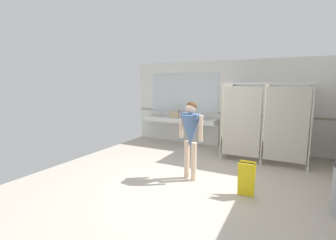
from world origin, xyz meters
name	(u,v)px	position (x,y,z in m)	size (l,w,h in m)	color
ground_plane	(189,183)	(0.00, 0.00, -0.05)	(6.41, 6.80, 0.10)	#B2A899
wall_back	(228,104)	(0.00, 3.16, 1.34)	(6.41, 0.12, 2.68)	silver
wall_back_tile_band	(227,114)	(0.00, 3.10, 1.05)	(6.41, 0.01, 0.06)	#9E937F
vanity_counter	(181,124)	(-1.48, 2.87, 0.64)	(2.49, 0.60, 0.98)	silver
mirror_panel	(184,93)	(-1.48, 3.09, 1.66)	(2.39, 0.02, 1.29)	silver
bathroom_stalls	(265,120)	(1.19, 2.16, 1.04)	(2.06, 1.44, 2.00)	#B2AD9E
person_standing	(191,131)	(-0.01, 0.09, 1.02)	(0.55, 0.49, 1.62)	beige
handbag	(174,114)	(-1.60, 2.63, 1.00)	(0.30, 0.11, 0.38)	tan
soap_dispenser	(180,114)	(-1.56, 2.96, 0.96)	(0.07, 0.07, 0.22)	#D899B2
paper_cup	(189,117)	(-1.12, 2.71, 0.92)	(0.07, 0.07, 0.10)	white
wet_floor_sign	(246,179)	(1.15, -0.17, 0.32)	(0.28, 0.19, 0.62)	yellow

